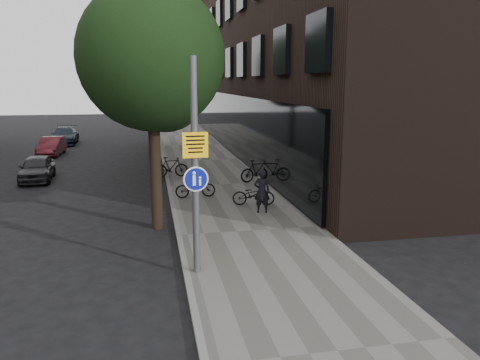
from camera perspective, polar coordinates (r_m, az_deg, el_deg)
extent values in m
plane|color=black|center=(11.39, 4.00, -11.91)|extent=(120.00, 120.00, 0.00)
cube|color=#66635E|center=(20.77, -2.45, -0.69)|extent=(4.50, 60.00, 0.12)
cube|color=slate|center=(20.57, -8.65, -0.93)|extent=(0.15, 60.00, 0.13)
cube|color=black|center=(34.25, 8.75, 19.20)|extent=(12.00, 40.00, 18.00)
cylinder|color=black|center=(14.86, -10.21, 0.11)|extent=(0.36, 0.36, 3.20)
sphere|color=black|center=(14.57, -10.76, 14.50)|extent=(4.40, 4.40, 4.40)
sphere|color=black|center=(15.36, -9.12, 10.68)|extent=(2.64, 2.64, 2.64)
cylinder|color=black|center=(23.24, -10.58, 4.33)|extent=(0.36, 0.36, 3.20)
sphere|color=black|center=(23.06, -10.94, 13.48)|extent=(5.00, 5.00, 5.00)
sphere|color=black|center=(23.86, -9.88, 11.05)|extent=(3.00, 3.00, 3.00)
cylinder|color=black|center=(32.19, -10.76, 6.39)|extent=(0.36, 0.36, 3.20)
sphere|color=black|center=(32.06, -11.03, 12.98)|extent=(5.00, 5.00, 5.00)
sphere|color=black|center=(32.86, -10.25, 11.24)|extent=(3.00, 3.00, 3.00)
cylinder|color=#595B5E|center=(10.77, -5.50, 1.38)|extent=(0.17, 0.17, 5.03)
cube|color=yellow|center=(10.68, -5.56, 4.33)|extent=(0.58, 0.07, 0.58)
cylinder|color=#0C168C|center=(10.81, -5.47, 0.22)|extent=(0.51, 0.05, 0.51)
cylinder|color=white|center=(10.81, -5.47, 0.22)|extent=(0.58, 0.05, 0.58)
imported|color=black|center=(16.15, 2.69, -1.38)|extent=(0.60, 0.44, 1.52)
imported|color=black|center=(17.19, 1.66, -1.76)|extent=(1.62, 0.84, 0.81)
imported|color=black|center=(21.20, 2.13, 1.14)|extent=(1.76, 0.92, 1.02)
imported|color=black|center=(18.42, -5.46, -0.86)|extent=(1.60, 0.62, 0.83)
imported|color=black|center=(22.45, -8.42, 1.57)|extent=(1.66, 0.65, 0.97)
imported|color=black|center=(24.05, -23.51, 1.34)|extent=(1.63, 3.54, 1.18)
imported|color=maroon|center=(31.96, -21.98, 3.84)|extent=(1.35, 3.52, 1.14)
imported|color=#1C2532|center=(37.44, -20.58, 5.10)|extent=(1.97, 4.41, 1.26)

